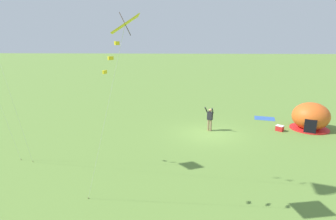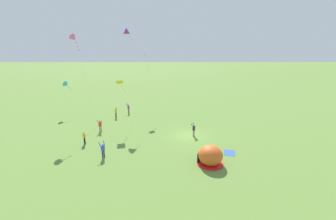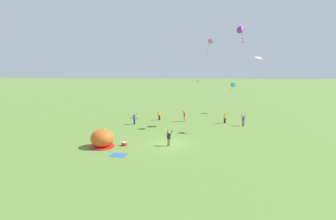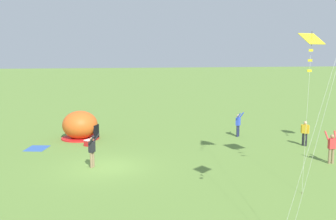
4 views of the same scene
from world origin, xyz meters
The scene contains 15 objects.
ground_plane centered at (0.00, 0.00, 0.00)m, with size 300.00×300.00×0.00m, color olive.
popup_tent centered at (-7.87, -1.53, 1.00)m, with size 2.81×2.81×2.10m.
picnic_blanket centered at (-5.30, -4.33, 0.01)m, with size 1.70×1.30×0.01m, color #3359A5.
cooler_box centered at (-5.42, -0.94, 0.22)m, with size 0.64×0.63×0.44m.
person_near_tent centered at (1.71, 12.92, 1.00)m, with size 0.48×0.68×1.89m.
person_arms_raised centered at (-6.34, 10.31, 1.00)m, with size 0.70×0.70×1.89m.
person_strolling centered at (10.98, 10.26, 1.00)m, with size 0.70×0.58×1.89m.
person_with_toddler centered at (-2.61, 13.73, 0.96)m, with size 0.47×0.43×1.72m.
person_watching_sky centered at (8.39, 12.06, 1.00)m, with size 0.72×0.67×1.89m.
person_far_back centered at (-0.10, -0.66, 1.00)m, with size 0.72×0.66×1.89m.
kite_pink centered at (6.07, 17.09, 13.31)m, with size 2.37×3.72×13.98m.
kite_cyan centered at (11.09, 21.33, 5.45)m, with size 3.84×7.40×6.06m.
kite_yellow centered at (3.83, 10.05, 6.82)m, with size 2.75×2.00×7.41m.
kite_white centered at (11.85, 6.98, 10.07)m, with size 1.35×2.50×10.81m.
kite_purple centered at (9.88, 9.60, 14.37)m, with size 1.26×4.96×15.09m.
Camera 2 is at (-29.42, 3.11, 12.22)m, focal length 24.00 mm.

